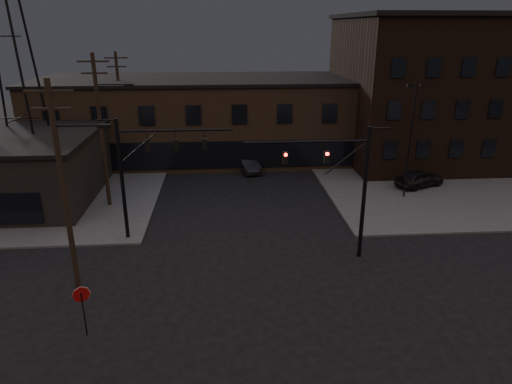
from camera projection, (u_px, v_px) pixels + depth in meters
ground at (259, 302)px, 23.15m from camera, size 140.00×140.00×0.00m
sidewalk_ne at (461, 167)px, 45.31m from camera, size 30.00×30.00×0.15m
sidewalk_nw at (3, 177)px, 42.17m from camera, size 30.00×30.00×0.15m
building_row at (237, 119)px, 48.02m from camera, size 40.00×12.00×8.00m
building_right at (452, 91)px, 46.70m from camera, size 22.00×16.00×14.00m
traffic_signal_near at (346, 180)px, 26.06m from camera, size 7.12×0.24×8.00m
traffic_signal_far at (141, 166)px, 28.45m from camera, size 7.12×0.24×8.00m
stop_sign at (82, 300)px, 20.09m from camera, size 0.72×0.33×2.48m
utility_pole_near at (64, 185)px, 22.34m from camera, size 3.70×0.28×11.00m
utility_pole_mid at (102, 129)px, 33.43m from camera, size 3.70×0.28×11.50m
utility_pole_far at (121, 107)px, 44.72m from camera, size 2.20×0.28×11.00m
transmission_tower at (3, 36)px, 34.47m from camera, size 7.00×7.00×25.00m
lot_light_a at (411, 132)px, 35.32m from camera, size 1.50×0.28×9.14m
lot_light_b at (455, 118)px, 40.43m from camera, size 1.50×0.28×9.14m
parked_car_lot_a at (419, 178)px, 39.19m from camera, size 4.83×3.41×1.53m
parked_car_lot_b at (396, 166)px, 43.09m from camera, size 4.73×3.04×1.27m
car_crossing at (248, 164)px, 43.98m from camera, size 2.51×4.71×1.47m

